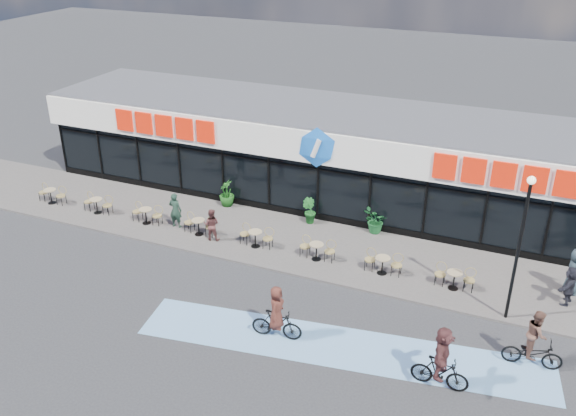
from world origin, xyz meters
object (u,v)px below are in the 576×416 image
Objects in this scene: cyclist_a at (441,361)px; cyclist_b at (534,345)px; lamp_post at (520,238)px; potted_plant_right at (375,221)px; potted_plant_left at (227,193)px; potted_plant_mid at (309,211)px; patron_right at (212,225)px; bistro_set_0 at (52,194)px; patron_left at (175,210)px; pedestrian_a at (570,286)px; pedestrian_b at (574,271)px.

cyclist_b is (2.57, 2.14, -0.19)m from cyclist_a.
potted_plant_right is (-6.10, 4.39, -2.66)m from lamp_post.
potted_plant_left is at bearing 155.59° from cyclist_b.
potted_plant_mid is 0.81× the size of patron_right.
potted_plant_left is 1.11× the size of potted_plant_mid.
potted_plant_left is at bearing 20.70° from bistro_set_0.
pedestrian_a is at bearing 178.12° from patron_left.
potted_plant_right is at bearing 3.34° from potted_plant_mid.
patron_right is (9.28, -0.26, 0.28)m from bistro_set_0.
lamp_post is at bearing 70.12° from cyclist_a.
potted_plant_left is at bearing 143.93° from cyclist_a.
patron_left reaches higher than pedestrian_a.
cyclist_a is (-1.60, -4.43, -2.34)m from lamp_post.
potted_plant_left is 16.07m from cyclist_b.
pedestrian_a is (8.08, -2.60, 0.18)m from potted_plant_right.
potted_plant_mid reaches higher than bistro_set_0.
pedestrian_b reaches higher than patron_right.
potted_plant_mid is 0.64× the size of pedestrian_b.
patron_left is 14.39m from cyclist_a.
patron_right is (1.05, -3.37, 0.08)m from potted_plant_left.
bistro_set_0 is at bearing -13.84° from patron_right.
cyclist_a is at bearing 144.65° from pedestrian_b.
lamp_post is 2.95× the size of pedestrian_b.
potted_plant_left reaches higher than bistro_set_0.
lamp_post is at bearing -17.67° from potted_plant_left.
cyclist_a reaches higher than pedestrian_b.
potted_plant_right is 0.54× the size of cyclist_a.
cyclist_b is at bearing -8.77° from bistro_set_0.
patron_right is (-3.37, -3.23, 0.14)m from potted_plant_mid.
pedestrian_b is (24.01, 1.40, 0.48)m from bistro_set_0.
bistro_set_0 is 23.89m from pedestrian_a.
lamp_post is at bearing 171.36° from patron_left.
bistro_set_0 is at bearing -1.76° from patron_left.
potted_plant_right is at bearing 0.33° from potted_plant_left.
cyclist_b is (14.63, -6.64, 0.06)m from potted_plant_left.
potted_plant_left reaches higher than potted_plant_right.
potted_plant_left is 3.53m from patron_right.
potted_plant_right is at bearing -90.91° from pedestrian_a.
cyclist_b reaches higher than pedestrian_a.
cyclist_b reaches higher than potted_plant_left.
cyclist_a reaches higher than patron_left.
potted_plant_right is 9.15m from patron_left.
patron_right is (2.13, -0.43, -0.11)m from patron_left.
patron_left is (-8.65, -2.98, 0.26)m from potted_plant_right.
patron_right is 13.97m from cyclist_b.
cyclist_a is at bearing -36.07° from potted_plant_left.
pedestrian_a reaches higher than potted_plant_left.
bistro_set_0 is at bearing -71.73° from pedestrian_a.
pedestrian_a is 0.83× the size of pedestrian_b.
patron_left is at bearing -71.77° from pedestrian_a.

